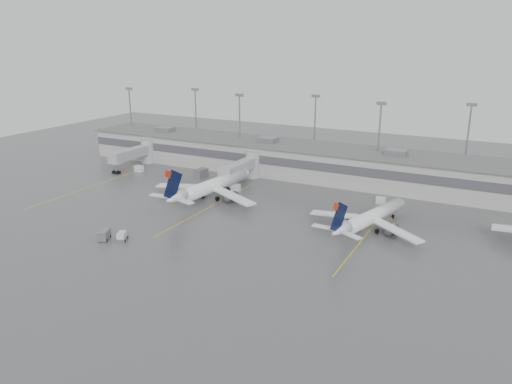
% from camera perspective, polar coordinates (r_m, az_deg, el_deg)
% --- Properties ---
extents(ground, '(260.00, 260.00, 0.00)m').
position_cam_1_polar(ground, '(82.98, -3.83, -8.28)').
color(ground, '#4C4B4E').
rests_on(ground, ground).
extents(terminal, '(152.00, 17.00, 9.45)m').
position_cam_1_polar(terminal, '(131.82, 9.21, 3.19)').
color(terminal, '#9D9C98').
rests_on(terminal, ground).
extents(light_masts, '(142.40, 8.00, 20.60)m').
position_cam_1_polar(light_masts, '(135.58, 10.14, 6.93)').
color(light_masts, gray).
rests_on(light_masts, ground).
extents(jet_bridge_left, '(4.00, 17.20, 7.00)m').
position_cam_1_polar(jet_bridge_left, '(148.24, -13.26, 4.39)').
color(jet_bridge_left, gray).
rests_on(jet_bridge_left, ground).
extents(jet_bridge_right, '(4.00, 17.20, 7.00)m').
position_cam_1_polar(jet_bridge_right, '(128.76, -1.24, 2.94)').
color(jet_bridge_right, gray).
rests_on(jet_bridge_right, ground).
extents(stand_markings, '(105.25, 40.00, 0.01)m').
position_cam_1_polar(stand_markings, '(102.61, 3.08, -3.13)').
color(stand_markings, '#D3C40C').
rests_on(stand_markings, ground).
extents(jet_mid_left, '(27.60, 31.07, 10.06)m').
position_cam_1_polar(jet_mid_left, '(114.84, -5.15, 0.70)').
color(jet_mid_left, white).
rests_on(jet_mid_left, ground).
extents(jet_mid_right, '(23.25, 26.42, 8.75)m').
position_cam_1_polar(jet_mid_right, '(98.25, 12.94, -2.82)').
color(jet_mid_right, white).
rests_on(jet_mid_right, ground).
extents(baggage_tug, '(2.45, 2.92, 1.62)m').
position_cam_1_polar(baggage_tug, '(95.14, -15.06, -5.01)').
color(baggage_tug, silver).
rests_on(baggage_tug, ground).
extents(baggage_cart, '(2.72, 3.32, 1.86)m').
position_cam_1_polar(baggage_cart, '(96.30, -16.98, -4.69)').
color(baggage_cart, slate).
rests_on(baggage_cart, ground).
extents(gse_uld_a, '(2.46, 1.74, 1.66)m').
position_cam_1_polar(gse_uld_a, '(142.45, -13.23, 2.62)').
color(gse_uld_a, silver).
rests_on(gse_uld_a, ground).
extents(gse_uld_b, '(2.37, 1.65, 1.62)m').
position_cam_1_polar(gse_uld_b, '(121.25, -2.40, 0.51)').
color(gse_uld_b, silver).
rests_on(gse_uld_b, ground).
extents(gse_uld_c, '(2.32, 1.72, 1.51)m').
position_cam_1_polar(gse_uld_c, '(115.24, 14.07, -0.94)').
color(gse_uld_c, silver).
rests_on(gse_uld_c, ground).
extents(gse_loader, '(2.68, 3.88, 2.27)m').
position_cam_1_polar(gse_loader, '(133.60, -6.30, 2.15)').
color(gse_loader, slate).
rests_on(gse_loader, ground).
extents(cone_a, '(0.38, 0.38, 0.60)m').
position_cam_1_polar(cone_a, '(139.35, -14.55, 1.97)').
color(cone_a, '#FB6005').
rests_on(cone_a, ground).
extents(cone_b, '(0.49, 0.49, 0.77)m').
position_cam_1_polar(cone_b, '(122.74, -6.12, 0.43)').
color(cone_b, '#FB6005').
rests_on(cone_b, ground).
extents(cone_c, '(0.38, 0.38, 0.60)m').
position_cam_1_polar(cone_c, '(105.88, 15.24, -2.92)').
color(cone_c, '#FB6005').
rests_on(cone_c, ground).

